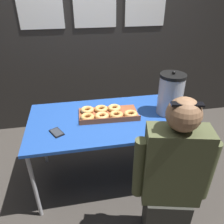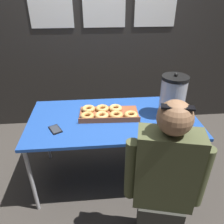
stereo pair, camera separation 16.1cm
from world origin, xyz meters
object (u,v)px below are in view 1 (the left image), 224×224
coffee_urn (171,94)px  cell_phone (57,132)px  donut_box (107,113)px  person_seated (171,180)px

coffee_urn → cell_phone: (-1.03, -0.15, -0.19)m
donut_box → coffee_urn: bearing=-2.4°
coffee_urn → cell_phone: bearing=-171.9°
donut_box → person_seated: size_ratio=0.45×
cell_phone → coffee_urn: bearing=-20.1°
coffee_urn → person_seated: person_seated is taller
donut_box → cell_phone: donut_box is taller
donut_box → person_seated: 0.82m
donut_box → cell_phone: (-0.45, -0.20, -0.02)m
coffee_urn → cell_phone: 1.06m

